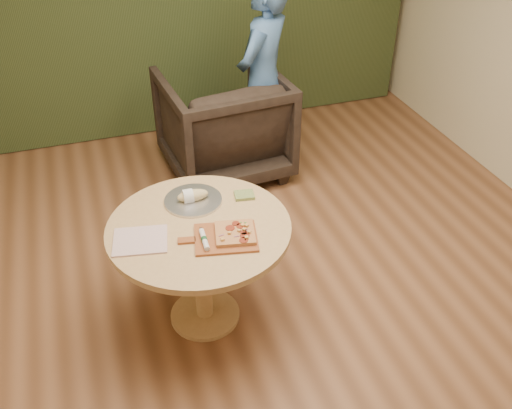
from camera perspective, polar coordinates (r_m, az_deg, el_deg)
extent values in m
cube|color=brown|center=(3.79, 1.78, -11.78)|extent=(5.00, 6.00, 0.02)
cylinder|color=tan|center=(3.82, -5.10, -10.87)|extent=(0.45, 0.45, 0.03)
cylinder|color=tan|center=(3.58, -5.38, -7.11)|extent=(0.11, 0.11, 0.68)
cylinder|color=tan|center=(3.34, -5.73, -2.37)|extent=(1.08, 1.08, 0.04)
cube|color=brown|center=(3.22, -3.04, -3.33)|extent=(0.40, 0.35, 0.01)
cube|color=brown|center=(3.22, -6.96, -3.60)|extent=(0.11, 0.07, 0.01)
cube|color=#BB8049|center=(3.22, -2.12, -2.86)|extent=(0.26, 0.26, 0.02)
cylinder|color=maroon|center=(3.20, -1.22, -2.82)|extent=(0.04, 0.04, 0.00)
cylinder|color=maroon|center=(3.15, -1.25, -3.59)|extent=(0.05, 0.05, 0.00)
cylinder|color=maroon|center=(3.18, -1.13, -3.12)|extent=(0.05, 0.05, 0.00)
cylinder|color=maroon|center=(3.23, -2.61, -2.36)|extent=(0.05, 0.05, 0.00)
cylinder|color=maroon|center=(3.27, -2.03, -1.90)|extent=(0.04, 0.04, 0.00)
cylinder|color=maroon|center=(3.25, -1.54, -2.15)|extent=(0.05, 0.05, 0.00)
cube|color=tan|center=(3.19, -2.67, -2.86)|extent=(0.02, 0.02, 0.01)
cube|color=tan|center=(3.20, -1.70, -2.63)|extent=(0.02, 0.02, 0.01)
cube|color=tan|center=(3.24, -0.95, -2.10)|extent=(0.03, 0.03, 0.01)
cube|color=tan|center=(3.24, -1.35, -2.07)|extent=(0.03, 0.03, 0.01)
cube|color=tan|center=(3.19, -0.66, -2.80)|extent=(0.02, 0.02, 0.01)
cube|color=tan|center=(3.16, -0.95, -3.32)|extent=(0.02, 0.02, 0.01)
cube|color=tan|center=(3.21, -1.20, -2.51)|extent=(0.02, 0.02, 0.01)
cube|color=tan|center=(3.15, -3.36, -3.51)|extent=(0.02, 0.02, 0.01)
cube|color=#296C24|center=(3.27, -1.06, -1.83)|extent=(0.01, 0.01, 0.00)
cube|color=#296C24|center=(3.16, -1.12, -3.46)|extent=(0.01, 0.01, 0.00)
cube|color=#296C24|center=(3.27, -1.53, -1.84)|extent=(0.01, 0.01, 0.00)
cube|color=#296C24|center=(3.24, -2.83, -2.26)|extent=(0.01, 0.01, 0.00)
cube|color=#296C24|center=(3.26, -1.93, -2.02)|extent=(0.01, 0.01, 0.00)
cube|color=#8E506C|center=(3.18, -3.48, -3.10)|extent=(0.03, 0.01, 0.00)
cube|color=#8E506C|center=(3.21, -1.06, -2.61)|extent=(0.03, 0.02, 0.00)
cube|color=#8E506C|center=(3.15, -1.06, -3.47)|extent=(0.02, 0.03, 0.00)
cube|color=#8E506C|center=(3.17, -1.96, -3.20)|extent=(0.03, 0.01, 0.00)
cube|color=#8E506C|center=(3.21, -0.97, -2.63)|extent=(0.02, 0.03, 0.00)
cylinder|color=silver|center=(3.18, -5.20, -3.51)|extent=(0.04, 0.17, 0.03)
cylinder|color=#194C26|center=(3.18, -5.20, -3.51)|extent=(0.04, 0.03, 0.03)
cube|color=silver|center=(3.25, -5.52, -2.49)|extent=(0.02, 0.04, 0.00)
cube|color=white|center=(3.26, -11.50, -3.55)|extent=(0.34, 0.30, 0.01)
cylinder|color=silver|center=(3.53, -6.30, 0.38)|extent=(0.35, 0.35, 0.01)
cylinder|color=silver|center=(3.53, -6.30, 0.44)|extent=(0.36, 0.36, 0.02)
ellipsoid|color=tan|center=(3.51, -6.34, 0.91)|extent=(0.19, 0.08, 0.07)
cylinder|color=silver|center=(3.50, -6.82, 0.82)|extent=(0.06, 0.09, 0.09)
cube|color=#54662E|center=(3.55, -1.18, 0.95)|extent=(0.13, 0.12, 0.02)
imported|color=black|center=(4.99, -3.29, 8.48)|extent=(1.06, 1.01, 1.02)
imported|color=#3D6294|center=(4.85, 0.72, 12.34)|extent=(0.74, 0.74, 1.73)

